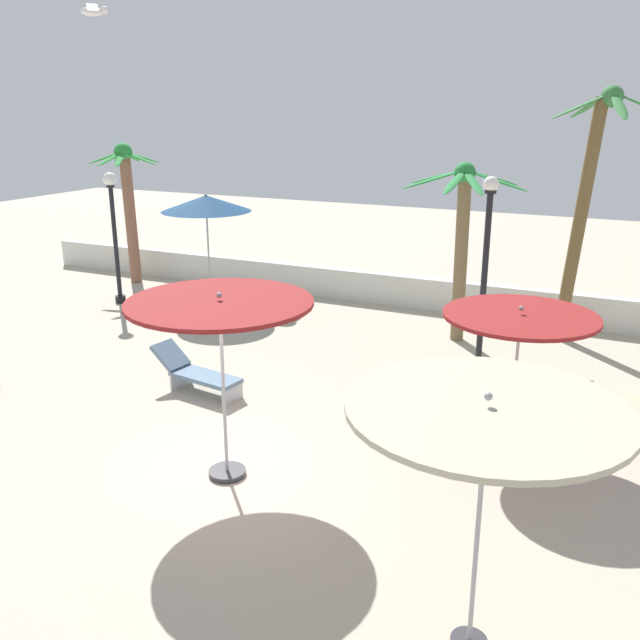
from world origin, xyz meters
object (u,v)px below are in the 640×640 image
Objects in this scene: palm_tree_0 at (588,191)px; lamp_post_1 at (484,274)px; palm_tree_1 at (462,226)px; palm_tree_3 at (128,196)px; seagull_0 at (94,11)px; patio_umbrella_3 at (220,314)px; lounge_chair_0 at (196,372)px; patio_umbrella_2 at (520,322)px; planter at (279,302)px; lamp_post_0 at (114,224)px; patio_umbrella_1 at (487,418)px; patio_umbrella_0 at (206,204)px.

palm_tree_0 is 3.84m from lamp_post_1.
palm_tree_3 reaches higher than palm_tree_1.
seagull_0 is (6.67, -8.18, 3.87)m from palm_tree_3.
lamp_post_1 is at bearing -113.87° from palm_tree_0.
patio_umbrella_3 is 3.88m from lounge_chair_0.
patio_umbrella_2 is 2.76× the size of planter.
lamp_post_1 is at bearing -65.10° from palm_tree_1.
planter reaches higher than lounge_chair_0.
lounge_chair_0 is (-4.71, -2.98, -1.75)m from lamp_post_1.
seagull_0 is at bearing -48.18° from lamp_post_0.
planter is at bearing 127.83° from patio_umbrella_1.
lounge_chair_0 is 2.28× the size of planter.
lamp_post_0 is at bearing 142.23° from lounge_chair_0.
lamp_post_1 is at bearing -15.74° from patio_umbrella_0.
patio_umbrella_3 is 5.94m from lamp_post_1.
lamp_post_0 is at bearing 160.73° from patio_umbrella_2.
planter is at bearing 100.16° from lounge_chair_0.
lounge_chair_0 is at bearing -176.88° from patio_umbrella_2.
seagull_0 is at bearing -83.17° from planter.
palm_tree_0 is 7.81m from planter.
patio_umbrella_2 is (8.98, -4.88, -0.65)m from patio_umbrella_0.
lamp_post_1 is 6.21m from planter.
lamp_post_0 is at bearing -174.69° from palm_tree_1.
palm_tree_3 is (-3.60, 1.17, -0.10)m from patio_umbrella_0.
patio_umbrella_3 is (-4.05, 1.83, -0.04)m from patio_umbrella_1.
seagull_0 is (-3.78, -6.96, 3.86)m from palm_tree_1.
patio_umbrella_2 is 2.89m from lamp_post_1.
palm_tree_1 is (1.49, 7.55, 0.17)m from patio_umbrella_3.
patio_umbrella_2 is at bearing 95.44° from patio_umbrella_1.
palm_tree_3 is 5.17× the size of seagull_0.
patio_umbrella_0 is at bearing 113.67° from seagull_0.
lounge_chair_0 is at bearing -147.69° from lamp_post_1.
lamp_post_1 reaches higher than patio_umbrella_2.
patio_umbrella_0 is 1.57× the size of lounge_chair_0.
seagull_0 is at bearing -66.33° from patio_umbrella_0.
patio_umbrella_1 is 0.68× the size of palm_tree_1.
palm_tree_1 is (-2.47, -1.12, -0.80)m from palm_tree_0.
lamp_post_0 reaches higher than patio_umbrella_0.
patio_umbrella_3 is 4.67m from seagull_0.
patio_umbrella_1 is at bearing -84.56° from patio_umbrella_2.
seagull_0 reaches higher than planter.
palm_tree_3 is at bearing 136.69° from lounge_chair_0.
patio_umbrella_3 is 3.45× the size of seagull_0.
seagull_0 reaches higher than palm_tree_0.
lamp_post_0 is (-11.71, -1.98, -1.27)m from palm_tree_0.
palm_tree_0 reaches higher than planter.
lamp_post_1 is at bearing 44.98° from seagull_0.
palm_tree_1 is at bearing -6.63° from palm_tree_3.
patio_umbrella_3 is 0.70× the size of lamp_post_1.
palm_tree_1 reaches higher than patio_umbrella_1.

